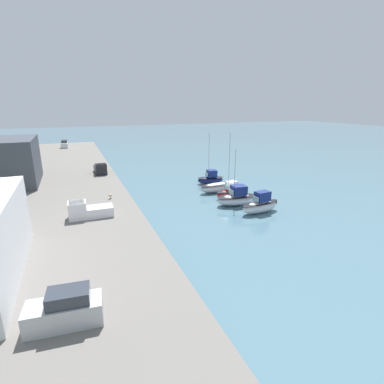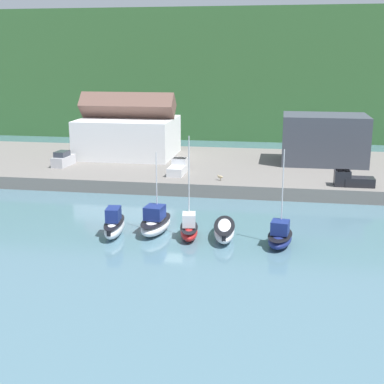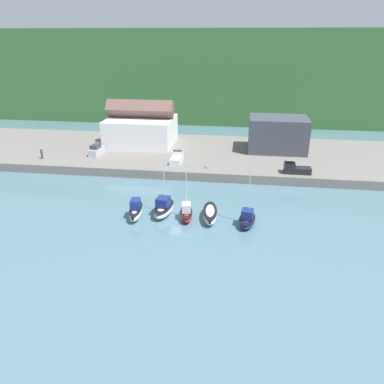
{
  "view_description": "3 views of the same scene",
  "coord_description": "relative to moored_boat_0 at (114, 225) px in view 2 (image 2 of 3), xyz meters",
  "views": [
    {
      "loc": [
        -37.21,
        20.94,
        13.92
      ],
      "look_at": [
        0.76,
        5.67,
        1.72
      ],
      "focal_mm": 28.0,
      "sensor_mm": 36.0,
      "label": 1
    },
    {
      "loc": [
        9.63,
        -48.94,
        17.17
      ],
      "look_at": [
        0.32,
        6.5,
        2.67
      ],
      "focal_mm": 50.0,
      "sensor_mm": 36.0,
      "label": 2
    },
    {
      "loc": [
        8.85,
        -48.48,
        24.5
      ],
      "look_at": [
        1.09,
        6.09,
        1.29
      ],
      "focal_mm": 35.0,
      "sensor_mm": 36.0,
      "label": 3
    }
  ],
  "objects": [
    {
      "name": "ground_plane",
      "position": [
        6.07,
        1.29,
        -1.07
      ],
      "size": [
        320.0,
        320.0,
        0.0
      ],
      "primitive_type": "plane",
      "color": "slate"
    },
    {
      "name": "hillside_backdrop",
      "position": [
        6.07,
        97.75,
        12.05
      ],
      "size": [
        240.0,
        75.2,
        26.23
      ],
      "color": "#386633",
      "rests_on": "ground_plane"
    },
    {
      "name": "quay_promenade",
      "position": [
        6.07,
        29.16,
        -0.24
      ],
      "size": [
        133.72,
        27.5,
        1.65
      ],
      "color": "slate",
      "rests_on": "ground_plane"
    },
    {
      "name": "harbor_clubhouse",
      "position": [
        -7.93,
        32.73,
        4.05
      ],
      "size": [
        14.71,
        12.2,
        9.93
      ],
      "color": "white",
      "rests_on": "quay_promenade"
    },
    {
      "name": "yacht_club_building",
      "position": [
        21.92,
        31.88,
        4.12
      ],
      "size": [
        12.01,
        8.75,
        7.08
      ],
      "color": "#3D424C",
      "rests_on": "quay_promenade"
    },
    {
      "name": "moored_boat_0",
      "position": [
        0.0,
        0.0,
        0.0
      ],
      "size": [
        2.37,
        5.83,
        2.87
      ],
      "rotation": [
        0.0,
        0.0,
        0.11
      ],
      "color": "white",
      "rests_on": "ground_plane"
    },
    {
      "name": "moored_boat_1",
      "position": [
        3.83,
        1.34,
        -0.0
      ],
      "size": [
        3.03,
        5.97,
        8.04
      ],
      "rotation": [
        0.0,
        0.0,
        -0.11
      ],
      "color": "silver",
      "rests_on": "ground_plane"
    },
    {
      "name": "moored_boat_2",
      "position": [
        7.32,
        0.47,
        -0.12
      ],
      "size": [
        2.47,
        5.01,
        9.84
      ],
      "rotation": [
        0.0,
        0.0,
        0.16
      ],
      "color": "red",
      "rests_on": "ground_plane"
    },
    {
      "name": "moored_boat_3",
      "position": [
        10.69,
        0.9,
        -0.26
      ],
      "size": [
        2.59,
        6.61,
        1.53
      ],
      "rotation": [
        0.0,
        0.0,
        0.09
      ],
      "color": "silver",
      "rests_on": "ground_plane"
    },
    {
      "name": "moored_boat_4",
      "position": [
        15.98,
        -0.32,
        -0.15
      ],
      "size": [
        2.81,
        5.01,
        8.97
      ],
      "rotation": [
        0.0,
        0.0,
        -0.14
      ],
      "color": "navy",
      "rests_on": "ground_plane"
    },
    {
      "name": "parked_car_0",
      "position": [
        -15.02,
        23.56,
        1.5
      ],
      "size": [
        2.17,
        4.34,
        2.16
      ],
      "rotation": [
        0.0,
        0.0,
        -0.09
      ],
      "color": "#B7B7BC",
      "rests_on": "quay_promenade"
    },
    {
      "name": "pickup_truck_0",
      "position": [
        24.23,
        17.82,
        1.4
      ],
      "size": [
        4.74,
        2.03,
        1.9
      ],
      "rotation": [
        0.0,
        0.0,
        1.58
      ],
      "color": "black",
      "rests_on": "quay_promenade"
    },
    {
      "name": "pickup_truck_1",
      "position": [
        2.23,
        21.4,
        1.4
      ],
      "size": [
        2.09,
        4.77,
        1.9
      ],
      "rotation": [
        0.0,
        0.0,
        -0.02
      ],
      "color": "silver",
      "rests_on": "quay_promenade"
    },
    {
      "name": "dog_on_quay",
      "position": [
        8.27,
        18.13,
        1.04
      ],
      "size": [
        0.84,
        0.68,
        0.68
      ],
      "rotation": [
        0.0,
        0.0,
        1.01
      ],
      "color": "tan",
      "rests_on": "quay_promenade"
    }
  ]
}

